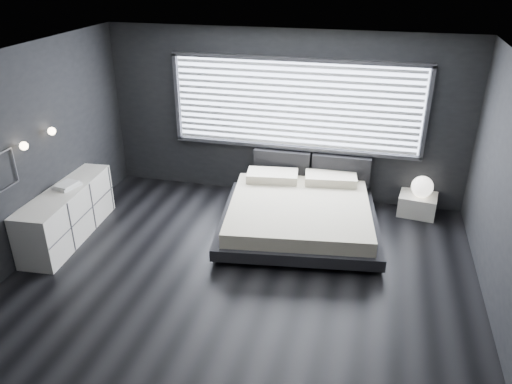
# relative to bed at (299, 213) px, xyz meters

# --- Properties ---
(room) EXTENTS (6.04, 6.00, 2.80)m
(room) POSITION_rel_bed_xyz_m (-0.51, -1.53, 1.12)
(room) COLOR black
(room) RESTS_ON ground
(window) EXTENTS (4.14, 0.09, 1.52)m
(window) POSITION_rel_bed_xyz_m (-0.31, 1.16, 1.33)
(window) COLOR white
(window) RESTS_ON ground
(headboard) EXTENTS (1.96, 0.16, 0.52)m
(headboard) POSITION_rel_bed_xyz_m (0.01, 1.11, 0.29)
(headboard) COLOR black
(headboard) RESTS_ON ground
(sconce_near) EXTENTS (0.18, 0.11, 0.11)m
(sconce_near) POSITION_rel_bed_xyz_m (-3.39, -1.48, 1.32)
(sconce_near) COLOR silver
(sconce_near) RESTS_ON ground
(sconce_far) EXTENTS (0.18, 0.11, 0.11)m
(sconce_far) POSITION_rel_bed_xyz_m (-3.39, -0.88, 1.32)
(sconce_far) COLOR silver
(sconce_far) RESTS_ON ground
(wall_art_lower) EXTENTS (0.01, 0.48, 0.48)m
(wall_art_lower) POSITION_rel_bed_xyz_m (-3.48, -1.83, 1.10)
(wall_art_lower) COLOR #47474C
(wall_art_lower) RESTS_ON ground
(bed) EXTENTS (2.59, 2.50, 0.60)m
(bed) POSITION_rel_bed_xyz_m (0.00, 0.00, 0.00)
(bed) COLOR black
(bed) RESTS_ON ground
(nightstand) EXTENTS (0.63, 0.55, 0.34)m
(nightstand) POSITION_rel_bed_xyz_m (1.77, 0.97, -0.11)
(nightstand) COLOR silver
(nightstand) RESTS_ON ground
(orb_lamp) EXTENTS (0.34, 0.34, 0.34)m
(orb_lamp) POSITION_rel_bed_xyz_m (1.80, 0.93, 0.23)
(orb_lamp) COLOR white
(orb_lamp) RESTS_ON nightstand
(dresser) EXTENTS (0.68, 1.97, 0.77)m
(dresser) POSITION_rel_bed_xyz_m (-3.28, -1.02, 0.11)
(dresser) COLOR silver
(dresser) RESTS_ON ground
(book_stack) EXTENTS (0.34, 0.40, 0.07)m
(book_stack) POSITION_rel_bed_xyz_m (-3.26, -0.94, 0.53)
(book_stack) COLOR silver
(book_stack) RESTS_ON dresser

